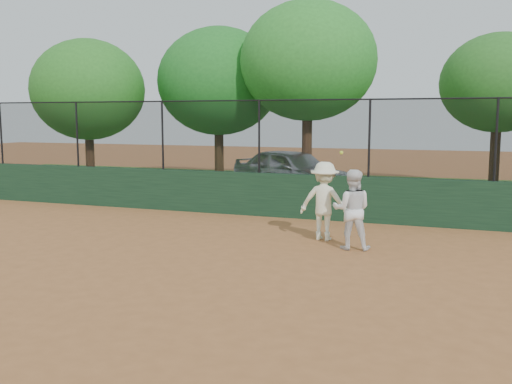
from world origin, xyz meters
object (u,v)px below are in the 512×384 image
(tree_1, at_px, (218,82))
(player_main, at_px, (324,201))
(tree_3, at_px, (499,83))
(tree_2, at_px, (308,61))
(player_second, at_px, (352,210))
(parked_car, at_px, (292,171))
(tree_0, at_px, (88,90))

(tree_1, bearing_deg, player_main, -53.34)
(tree_3, bearing_deg, tree_2, -164.65)
(player_second, height_order, tree_2, tree_2)
(parked_car, height_order, player_main, player_main)
(tree_1, distance_m, tree_3, 10.19)
(tree_2, bearing_deg, tree_3, 15.35)
(tree_1, distance_m, tree_2, 3.95)
(player_main, relative_size, tree_2, 0.30)
(player_second, bearing_deg, tree_0, -41.26)
(player_main, height_order, tree_1, tree_1)
(player_second, relative_size, tree_2, 0.25)
(player_main, xyz_separation_m, tree_3, (3.88, 9.33, 3.00))
(parked_car, xyz_separation_m, player_second, (3.57, -7.70, 0.02))
(player_second, xyz_separation_m, player_main, (-0.74, 0.67, 0.04))
(tree_0, bearing_deg, tree_1, 18.06)
(tree_3, bearing_deg, parked_car, -161.10)
(tree_0, bearing_deg, parked_car, 1.48)
(player_second, bearing_deg, tree_1, -61.54)
(parked_car, distance_m, tree_3, 7.73)
(parked_car, bearing_deg, player_main, -130.81)
(player_main, xyz_separation_m, tree_1, (-6.27, 8.42, 3.22))
(tree_3, bearing_deg, tree_1, -174.88)
(parked_car, distance_m, player_second, 8.49)
(tree_0, distance_m, tree_2, 8.82)
(tree_0, relative_size, tree_3, 1.03)
(tree_1, height_order, tree_2, tree_2)
(tree_2, bearing_deg, player_second, -68.88)
(tree_2, bearing_deg, tree_0, -174.92)
(parked_car, height_order, tree_2, tree_2)
(player_main, distance_m, tree_3, 10.54)
(tree_1, bearing_deg, tree_2, -12.28)
(player_second, distance_m, tree_0, 14.39)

